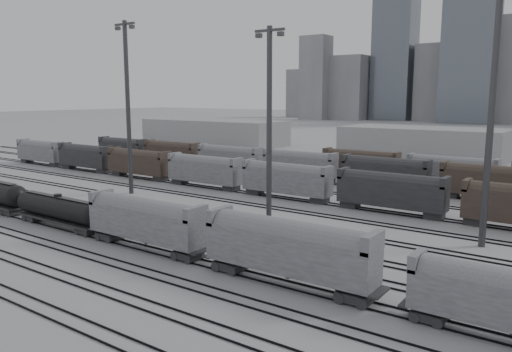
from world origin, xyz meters
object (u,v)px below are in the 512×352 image
Objects in this scene: tank_car_b at (59,209)px; hopper_car_b at (288,246)px; hopper_car_a at (145,219)px; light_mast_c at (269,129)px.

hopper_car_b is at bearing 0.00° from tank_car_b.
hopper_car_a is at bearing 180.00° from hopper_car_b.
light_mast_c is (-9.42, 11.09, 8.98)m from hopper_car_b.
light_mast_c is (23.75, 11.09, 10.16)m from tank_car_b.
hopper_car_b is 17.10m from light_mast_c.
hopper_car_b is at bearing 0.00° from hopper_car_a.
hopper_car_a is 16.54m from light_mast_c.
tank_car_b is 0.69× the size of light_mast_c.
hopper_car_a reaches higher than tank_car_b.
light_mast_c reaches higher than tank_car_b.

